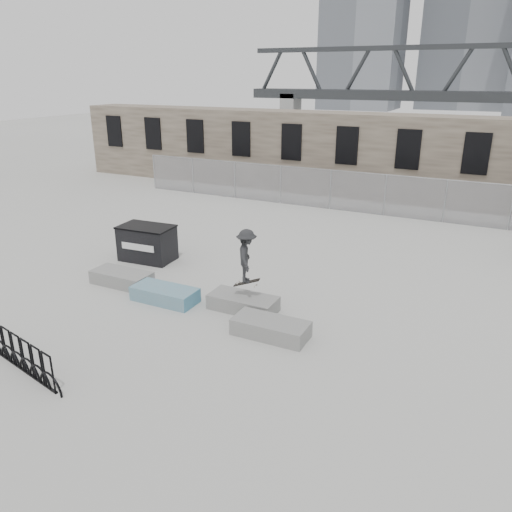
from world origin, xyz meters
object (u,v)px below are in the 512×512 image
Objects in this scene: planter_center_right at (243,302)px; bike_rack at (17,352)px; skateboarder at (247,256)px; planter_offset at (271,327)px; planter_far_left at (122,277)px; dumpster at (147,243)px; planter_center_left at (165,294)px.

planter_center_right is 6.02m from bike_rack.
bike_rack is (-3.23, -5.07, 0.20)m from planter_center_right.
bike_rack is 2.02× the size of skateboarder.
planter_offset is at bearing 41.35° from bike_rack.
planter_far_left is at bearing -178.82° from planter_center_right.
planter_center_right is at bearing 111.71° from skateboarder.
dumpster is (-5.12, 2.14, 0.42)m from planter_center_right.
planter_offset is at bearing -37.15° from planter_center_right.
planter_center_right is (2.40, 0.52, 0.00)m from planter_center_left.
planter_offset is 1.15× the size of skateboarder.
planter_center_left is 1.00× the size of planter_center_right.
planter_center_right is at bearing 57.54° from bike_rack.
planter_center_right is at bearing 12.29° from planter_center_left.
planter_far_left is at bearing 103.75° from bike_rack.
bike_rack is (-0.83, -4.55, 0.20)m from planter_center_left.
planter_center_right is 1.00× the size of planter_offset.
bike_rack is (1.22, -4.98, 0.20)m from planter_far_left.
planter_center_right is 1.42m from skateboarder.
skateboarder is at bearing 2.28° from planter_far_left.
skateboarder is (0.08, 0.09, 1.41)m from planter_center_right.
skateboarder is at bearing 13.84° from planter_center_left.
planter_center_right is 1.71m from planter_offset.
planter_offset is 0.57× the size of bike_rack.
planter_center_right is at bearing 142.85° from planter_offset.
planter_offset is 6.12m from bike_rack.
skateboarder is at bearing -25.59° from dumpster.
dumpster reaches higher than planter_far_left.
skateboarder is at bearing 48.01° from planter_center_right.
planter_center_right and planter_offset have the same top height.
dumpster is at bearing 135.55° from planter_center_left.
bike_rack is at bearing -138.65° from planter_offset.
planter_offset is at bearing -30.11° from dumpster.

